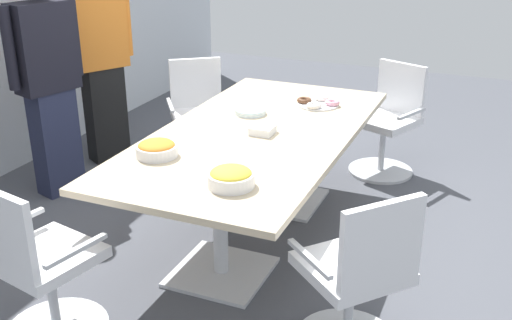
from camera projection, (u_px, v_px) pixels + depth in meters
name	position (u px, v px, depth m)	size (l,w,h in m)	color
ground_plane	(256.00, 234.00, 4.27)	(10.00, 10.00, 0.01)	#4C4F56
conference_table	(256.00, 149.00, 4.02)	(2.40, 1.20, 0.75)	#CCB793
office_chair_0	(39.00, 271.00, 3.09)	(0.64, 0.64, 0.91)	silver
office_chair_1	(357.00, 283.00, 2.99)	(0.76, 0.76, 0.91)	silver
office_chair_2	(388.00, 125.00, 5.12)	(0.71, 0.71, 0.91)	silver
office_chair_3	(199.00, 121.00, 5.23)	(0.75, 0.75, 0.91)	silver
person_standing_1	(48.00, 80.00, 4.56)	(0.61, 0.34, 1.73)	#232842
person_standing_2	(100.00, 58.00, 5.19)	(0.57, 0.40, 1.75)	black
snack_bowl_chips_orange	(157.00, 148.00, 3.57)	(0.25, 0.25, 0.10)	white
snack_bowl_chips_yellow	(231.00, 177.00, 3.19)	(0.25, 0.25, 0.10)	white
donut_platter	(318.00, 103.00, 4.49)	(0.31, 0.31, 0.04)	white
plate_stack	(250.00, 112.00, 4.30)	(0.22, 0.22, 0.04)	white
napkin_pile	(263.00, 130.00, 3.93)	(0.14, 0.14, 0.05)	white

